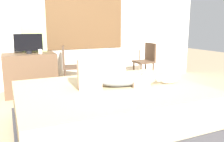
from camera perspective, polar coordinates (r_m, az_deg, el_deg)
ground_plane at (r=2.86m, az=1.02°, el=-14.54°), size 16.00×16.00×0.00m
back_wall_with_window at (r=4.92m, az=-11.51°, el=13.33°), size 6.40×0.14×2.90m
bed at (r=2.86m, az=-0.17°, el=-8.99°), size 2.21×1.68×0.52m
person_lying at (r=2.77m, az=0.24°, el=-1.56°), size 0.94×0.42×0.34m
cat at (r=3.01m, az=13.51°, el=-1.77°), size 0.36×0.14×0.21m
desk at (r=4.49m, az=-19.32°, el=-0.67°), size 0.90×0.56×0.74m
tv_monitor at (r=4.41m, az=-19.71°, el=6.37°), size 0.48×0.10×0.35m
cup at (r=4.34m, az=-17.12°, el=4.57°), size 0.07×0.07×0.08m
chair_by_desk at (r=4.47m, az=-10.43°, el=1.55°), size 0.46×0.46×0.86m
chair_spare at (r=5.13m, az=8.38°, el=2.84°), size 0.38×0.38×0.86m
curtain_left at (r=4.69m, az=-18.70°, el=11.52°), size 0.44×0.06×2.63m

